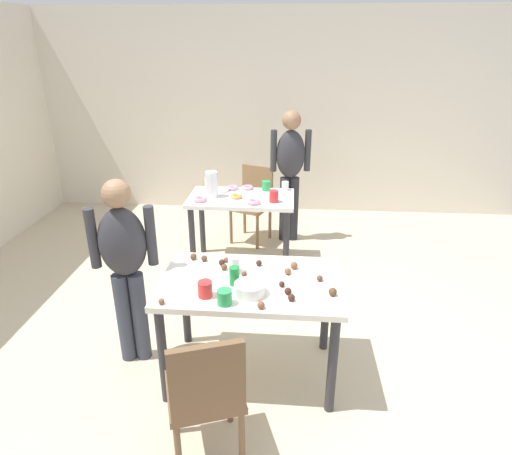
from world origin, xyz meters
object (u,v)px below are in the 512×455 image
object	(u,v)px
chair_far_table	(254,199)
soda_can	(234,276)
dining_table_far	(241,208)
mixing_bowl	(250,289)
dining_table_near	(251,294)
chair_near_table	(206,392)
person_girl_near	(125,259)
person_adult_far	(290,166)
pitcher_far	(212,184)

from	to	relation	value
chair_far_table	soda_can	distance (m)	2.41
dining_table_far	mixing_bowl	world-z (taller)	mixing_bowl
dining_table_near	chair_near_table	distance (m)	0.78
dining_table_far	person_girl_near	size ratio (longest dim) A/B	0.76
dining_table_near	person_adult_far	xyz separation A→B (m)	(0.23, 2.33, 0.26)
dining_table_far	pitcher_far	bearing A→B (deg)	-175.96
pitcher_far	chair_far_table	bearing A→B (deg)	62.25
dining_table_far	soda_can	bearing A→B (deg)	-84.98
chair_near_table	person_adult_far	xyz separation A→B (m)	(0.40, 3.08, 0.41)
chair_far_table	pitcher_far	world-z (taller)	pitcher_far
chair_near_table	person_girl_near	size ratio (longest dim) A/B	0.63
dining_table_near	person_girl_near	world-z (taller)	person_girl_near
person_adult_far	mixing_bowl	world-z (taller)	person_adult_far
person_adult_far	mixing_bowl	size ratio (longest dim) A/B	7.90
dining_table_near	person_girl_near	bearing A→B (deg)	173.94
dining_table_near	dining_table_far	distance (m)	1.68
dining_table_far	pitcher_far	distance (m)	0.39
chair_far_table	person_girl_near	xyz separation A→B (m)	(-0.69, -2.23, 0.32)
chair_near_table	person_adult_far	distance (m)	3.13
chair_far_table	pitcher_far	distance (m)	0.86
dining_table_far	mixing_bowl	distance (m)	1.86
dining_table_far	chair_far_table	world-z (taller)	chair_far_table
mixing_bowl	chair_near_table	bearing A→B (deg)	-107.20
chair_near_table	soda_can	world-z (taller)	soda_can
person_adult_far	soda_can	distance (m)	2.42
chair_near_table	mixing_bowl	xyz separation A→B (m)	(0.18, 0.57, 0.29)
mixing_bowl	pitcher_far	xyz separation A→B (m)	(-0.55, 1.82, 0.09)
dining_table_far	chair_near_table	xyz separation A→B (m)	(0.08, -2.41, -0.13)
dining_table_near	pitcher_far	xyz separation A→B (m)	(-0.54, 1.64, 0.23)
chair_near_table	person_girl_near	xyz separation A→B (m)	(-0.70, 0.84, 0.32)
person_girl_near	person_adult_far	world-z (taller)	person_adult_far
chair_far_table	dining_table_far	bearing A→B (deg)	-95.78
dining_table_near	chair_far_table	distance (m)	2.34
chair_far_table	person_girl_near	bearing A→B (deg)	-107.15
dining_table_near	dining_table_far	xyz separation A→B (m)	(-0.25, 1.66, -0.02)
soda_can	person_girl_near	bearing A→B (deg)	168.93
dining_table_near	person_adult_far	bearing A→B (deg)	84.39
dining_table_far	chair_near_table	bearing A→B (deg)	-88.07
person_adult_far	pitcher_far	bearing A→B (deg)	-138.16
soda_can	pitcher_far	xyz separation A→B (m)	(-0.44, 1.70, 0.07)
chair_near_table	person_adult_far	size ratio (longest dim) A/B	0.58
person_adult_far	soda_can	world-z (taller)	person_adult_far
person_adult_far	mixing_bowl	xyz separation A→B (m)	(-0.22, -2.51, -0.12)
dining_table_near	mixing_bowl	size ratio (longest dim) A/B	6.20
mixing_bowl	person_girl_near	bearing A→B (deg)	163.31
chair_near_table	soda_can	size ratio (longest dim) A/B	7.13
person_adult_far	chair_far_table	bearing A→B (deg)	-178.68
chair_near_table	dining_table_far	bearing A→B (deg)	91.93
chair_far_table	person_adult_far	size ratio (longest dim) A/B	0.58
person_girl_near	soda_can	xyz separation A→B (m)	(0.77, -0.15, -0.01)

